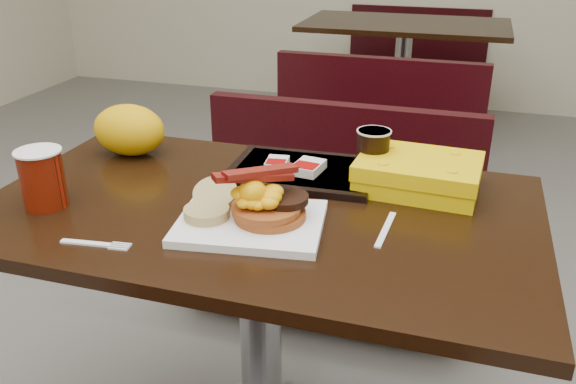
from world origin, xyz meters
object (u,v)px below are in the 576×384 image
(bench_near_n, at_px, (329,222))
(platter, at_px, (250,223))
(hashbrown_sleeve_right, at_px, (308,167))
(tray, at_px, (302,171))
(bench_far_n, at_px, (413,63))
(clamshell, at_px, (418,174))
(bench_far_s, at_px, (383,120))
(fork, at_px, (86,243))
(coffee_cup_near, at_px, (42,179))
(coffee_cup_far, at_px, (373,151))
(table_near, at_px, (261,344))
(hashbrown_sleeve_left, at_px, (277,163))
(paper_bag, at_px, (129,130))
(knife, at_px, (386,229))
(pancake_stack, at_px, (270,211))
(table_far, at_px, (401,84))

(bench_near_n, relative_size, platter, 3.44)
(hashbrown_sleeve_right, bearing_deg, tray, 148.82)
(bench_far_n, bearing_deg, platter, -89.68)
(bench_near_n, bearing_deg, clamshell, -57.59)
(bench_far_s, bearing_deg, fork, -96.86)
(coffee_cup_near, xyz_separation_m, coffee_cup_far, (0.65, 0.36, 0.00))
(table_near, xyz_separation_m, platter, (0.02, -0.10, 0.38))
(coffee_cup_near, xyz_separation_m, hashbrown_sleeve_left, (0.42, 0.32, -0.04))
(bench_near_n, bearing_deg, paper_bag, -130.35)
(bench_near_n, distance_m, coffee_cup_near, 1.05)
(knife, distance_m, hashbrown_sleeve_left, 0.37)
(knife, bearing_deg, coffee_cup_far, -160.84)
(tray, bearing_deg, knife, -45.60)
(hashbrown_sleeve_left, bearing_deg, pancake_stack, -81.96)
(tray, distance_m, paper_bag, 0.47)
(table_near, xyz_separation_m, coffee_cup_far, (0.21, 0.22, 0.44))
(bench_near_n, xyz_separation_m, knife, (0.28, -0.73, 0.39))
(platter, xyz_separation_m, tray, (0.03, 0.29, -0.00))
(bench_far_n, distance_m, paper_bag, 3.16)
(platter, height_order, fork, platter)
(tray, bearing_deg, hashbrown_sleeve_right, -41.48)
(pancake_stack, distance_m, hashbrown_sleeve_left, 0.27)
(table_near, relative_size, coffee_cup_far, 11.50)
(bench_far_s, relative_size, fork, 7.14)
(pancake_stack, xyz_separation_m, coffee_cup_far, (0.16, 0.30, 0.04))
(table_near, relative_size, bench_far_n, 1.20)
(table_far, relative_size, hashbrown_sleeve_left, 17.41)
(hashbrown_sleeve_left, distance_m, clamshell, 0.34)
(bench_near_n, distance_m, bench_far_n, 2.60)
(bench_far_n, xyz_separation_m, hashbrown_sleeve_left, (-0.02, -3.11, 0.42))
(bench_far_s, relative_size, pancake_stack, 6.85)
(bench_near_n, relative_size, paper_bag, 5.21)
(fork, bearing_deg, hashbrown_sleeve_left, 54.51)
(platter, relative_size, tray, 0.83)
(bench_far_n, bearing_deg, clamshell, -84.10)
(knife, distance_m, paper_bag, 0.75)
(hashbrown_sleeve_left, height_order, hashbrown_sleeve_right, hashbrown_sleeve_right)
(pancake_stack, bearing_deg, coffee_cup_far, 62.69)
(fork, bearing_deg, pancake_stack, 22.72)
(table_near, xyz_separation_m, table_far, (0.00, 2.60, 0.00))
(fork, bearing_deg, bench_far_n, 79.06)
(knife, bearing_deg, table_far, -170.85)
(table_near, height_order, table_far, same)
(table_far, xyz_separation_m, coffee_cup_near, (-0.44, -2.73, 0.44))
(knife, height_order, clamshell, clamshell)
(coffee_cup_near, xyz_separation_m, hashbrown_sleeve_right, (0.50, 0.31, -0.04))
(fork, bearing_deg, knife, 15.86)
(coffee_cup_near, height_order, hashbrown_sleeve_right, coffee_cup_near)
(bench_near_n, distance_m, bench_far_s, 1.20)
(platter, height_order, clamshell, clamshell)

